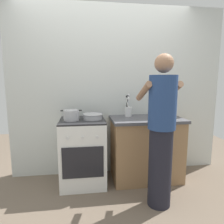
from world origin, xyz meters
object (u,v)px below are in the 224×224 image
Objects in this scene: oil_bottle at (164,110)px; person at (161,132)px; mixing_bowl at (93,116)px; spice_bottle at (154,116)px; utensil_crock at (128,109)px; stove_range at (83,152)px; pot at (71,115)px.

person is at bearing -114.45° from oil_bottle.
oil_bottle is (1.01, 0.00, 0.07)m from mixing_bowl.
mixing_bowl is 0.83m from spice_bottle.
mixing_bowl is 0.55m from utensil_crock.
stove_range is 3.43× the size of oil_bottle.
person is (0.20, -0.79, -0.14)m from utensil_crock.
mixing_bowl is at bearing 6.08° from stove_range.
oil_bottle is 0.73m from person.
pot reaches higher than stove_range.
stove_range is 1.09m from spice_bottle.
pot is 1.11m from spice_bottle.
stove_range is at bearing -173.92° from mixing_bowl.
pot is 1.00× the size of mixing_bowl.
stove_range is at bearing 143.80° from person.
stove_range is 1.28m from oil_bottle.
pot is 0.16× the size of person.
spice_bottle is 0.05× the size of person.
stove_range is 1.14m from person.
utensil_crock is 1.25× the size of oil_bottle.
pot reaches higher than mixing_bowl.
pot is 0.83m from utensil_crock.
person is (-0.11, -0.54, -0.08)m from spice_bottle.
pot is at bearing -178.04° from oil_bottle.
spice_bottle is (0.30, -0.24, -0.06)m from utensil_crock.
pot reaches higher than spice_bottle.
mixing_bowl is 1.02m from oil_bottle.
mixing_bowl is at bearing 138.18° from person.
mixing_bowl is at bearing 8.79° from pot.
pot is 3.11× the size of spice_bottle.
oil_bottle is at bearing -16.06° from utensil_crock.
mixing_bowl is at bearing -164.85° from utensil_crock.
person is at bearing -36.20° from stove_range.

